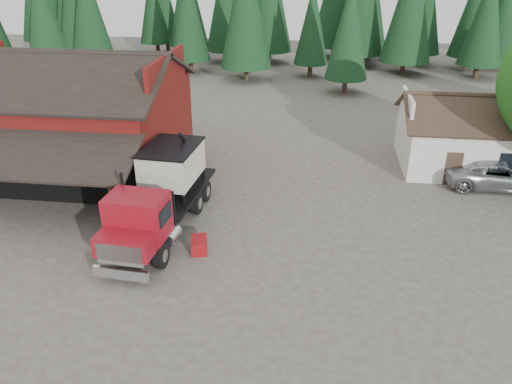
# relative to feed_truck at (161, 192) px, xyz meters

# --- Properties ---
(ground) EXTENTS (120.00, 120.00, 0.00)m
(ground) POSITION_rel_feed_truck_xyz_m (3.49, -3.00, -1.99)
(ground) COLOR #4C473C
(ground) RESTS_ON ground
(red_barn) EXTENTS (12.80, 13.63, 7.18)m
(red_barn) POSITION_rel_feed_truck_xyz_m (-7.51, 6.90, 0.70)
(red_barn) COLOR maroon
(red_barn) RESTS_ON ground
(farmhouse) EXTENTS (8.60, 6.42, 4.65)m
(farmhouse) POSITION_rel_feed_truck_xyz_m (16.49, 10.00, -0.32)
(farmhouse) COLOR silver
(farmhouse) RESTS_ON ground
(conifer_backdrop) EXTENTS (76.00, 16.00, 16.00)m
(conifer_backdrop) POSITION_rel_feed_truck_xyz_m (3.49, 39.00, -1.99)
(conifer_backdrop) COLOR black
(conifer_backdrop) RESTS_ON ground
(near_pine_a) EXTENTS (4.40, 4.40, 11.40)m
(near_pine_a) POSITION_rel_feed_truck_xyz_m (-18.51, 25.00, 4.40)
(near_pine_a) COLOR #382619
(near_pine_a) RESTS_ON ground
(near_pine_b) EXTENTS (3.96, 3.96, 10.40)m
(near_pine_b) POSITION_rel_feed_truck_xyz_m (9.49, 27.00, 3.90)
(near_pine_b) COLOR #382619
(near_pine_b) RESTS_ON ground
(near_pine_d) EXTENTS (5.28, 5.28, 13.40)m
(near_pine_d) POSITION_rel_feed_truck_xyz_m (-0.51, 31.00, 5.40)
(near_pine_d) COLOR #382619
(near_pine_d) RESTS_ON ground
(feed_truck) EXTENTS (3.20, 9.59, 4.26)m
(feed_truck) POSITION_rel_feed_truck_xyz_m (0.00, 0.00, 0.00)
(feed_truck) COLOR black
(feed_truck) RESTS_ON ground
(silver_car) EXTENTS (5.96, 2.91, 1.63)m
(silver_car) POSITION_rel_feed_truck_xyz_m (17.49, 7.00, -1.17)
(silver_car) COLOR #A4A5AB
(silver_car) RESTS_ON ground
(equip_box) EXTENTS (0.93, 1.23, 0.60)m
(equip_box) POSITION_rel_feed_truck_xyz_m (2.15, -1.76, -1.69)
(equip_box) COLOR maroon
(equip_box) RESTS_ON ground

